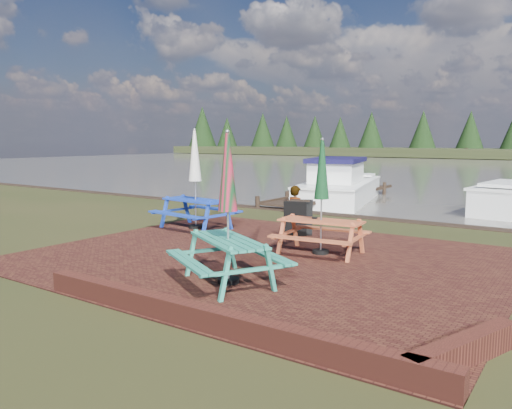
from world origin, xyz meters
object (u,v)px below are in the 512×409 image
object	(u,v)px
person	(296,186)
picnic_table_red	(321,215)
picnic_table_blue	(195,195)
jetty	(333,195)
picnic_table_teal	(228,232)
chalkboard	(298,218)
boat_jetty	(340,188)

from	to	relation	value
person	picnic_table_red	bearing A→B (deg)	139.75
picnic_table_blue	person	world-z (taller)	picnic_table_blue
jetty	picnic_table_teal	bearing A→B (deg)	-71.82
picnic_table_blue	jetty	xyz separation A→B (m)	(-0.20, 8.62, -0.79)
picnic_table_red	jetty	xyz separation A→B (m)	(-4.25, 9.38, -0.71)
picnic_table_red	person	distance (m)	5.38
picnic_table_teal	person	world-z (taller)	picnic_table_teal
picnic_table_teal	jetty	world-z (taller)	picnic_table_teal
picnic_table_blue	jetty	size ratio (longest dim) A/B	0.29
chalkboard	person	xyz separation A→B (m)	(-1.79, 2.98, 0.45)
picnic_table_red	chalkboard	distance (m)	1.97
picnic_table_teal	picnic_table_red	world-z (taller)	picnic_table_teal
jetty	boat_jetty	distance (m)	0.39
picnic_table_blue	chalkboard	bearing A→B (deg)	19.90
picnic_table_red	picnic_table_blue	size ratio (longest dim) A/B	0.91
chalkboard	picnic_table_blue	bearing A→B (deg)	168.29
picnic_table_red	jetty	bearing A→B (deg)	108.45
person	jetty	bearing A→B (deg)	-62.86
chalkboard	boat_jetty	world-z (taller)	boat_jetty
chalkboard	jetty	size ratio (longest dim) A/B	0.10
jetty	person	xyz separation A→B (m)	(1.13, -5.00, 0.79)
picnic_table_teal	boat_jetty	size ratio (longest dim) A/B	0.34
picnic_table_red	person	world-z (taller)	picnic_table_red
picnic_table_red	boat_jetty	distance (m)	10.38
picnic_table_teal	chalkboard	world-z (taller)	picnic_table_teal
picnic_table_teal	jetty	bearing A→B (deg)	137.88
jetty	chalkboard	bearing A→B (deg)	-69.88
jetty	boat_jetty	xyz separation A→B (m)	(0.21, 0.17, 0.28)
picnic_table_teal	picnic_table_red	xyz separation A→B (m)	(0.27, 2.75, -0.04)
picnic_table_red	picnic_table_blue	bearing A→B (deg)	163.36
picnic_table_teal	picnic_table_red	size ratio (longest dim) A/B	1.05
picnic_table_blue	boat_jetty	world-z (taller)	picnic_table_blue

